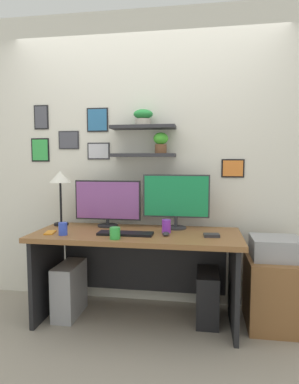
% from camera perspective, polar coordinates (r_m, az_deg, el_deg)
% --- Properties ---
extents(ground_plane, '(8.00, 8.00, 0.00)m').
position_cam_1_polar(ground_plane, '(3.01, -2.18, -21.06)').
color(ground_plane, gray).
extents(back_wall_assembly, '(4.40, 0.24, 2.70)m').
position_cam_1_polar(back_wall_assembly, '(3.12, -0.76, 5.73)').
color(back_wall_assembly, silver).
rests_on(back_wall_assembly, ground).
extents(desk, '(1.70, 0.68, 0.75)m').
position_cam_1_polar(desk, '(2.86, -2.00, -10.79)').
color(desk, brown).
rests_on(desk, ground).
extents(monitor_left, '(0.60, 0.18, 0.41)m').
position_cam_1_polar(monitor_left, '(3.00, -7.19, -1.78)').
color(monitor_left, black).
rests_on(monitor_left, desk).
extents(monitor_right, '(0.57, 0.18, 0.47)m').
position_cam_1_polar(monitor_right, '(2.88, 4.58, -1.19)').
color(monitor_right, '#2D2D33').
rests_on(monitor_right, desk).
extents(keyboard, '(0.44, 0.14, 0.02)m').
position_cam_1_polar(keyboard, '(2.68, -4.16, -7.12)').
color(keyboard, black).
rests_on(keyboard, desk).
extents(computer_mouse, '(0.06, 0.09, 0.03)m').
position_cam_1_polar(computer_mouse, '(2.64, 2.83, -7.18)').
color(computer_mouse, '#2D2D33').
rests_on(computer_mouse, desk).
extents(desk_lamp, '(0.20, 0.20, 0.49)m').
position_cam_1_polar(desk_lamp, '(3.12, -15.07, 1.78)').
color(desk_lamp, black).
rests_on(desk_lamp, desk).
extents(cell_phone, '(0.10, 0.15, 0.01)m').
position_cam_1_polar(cell_phone, '(2.85, -16.69, -6.67)').
color(cell_phone, orange).
rests_on(cell_phone, desk).
extents(coffee_mug, '(0.08, 0.08, 0.09)m').
position_cam_1_polar(coffee_mug, '(2.54, -5.95, -7.03)').
color(coffee_mug, green).
rests_on(coffee_mug, desk).
extents(pen_cup, '(0.07, 0.07, 0.10)m').
position_cam_1_polar(pen_cup, '(2.74, -14.63, -6.13)').
color(pen_cup, blue).
rests_on(pen_cup, desk).
extents(scissors_tray, '(0.13, 0.09, 0.02)m').
position_cam_1_polar(scissors_tray, '(2.65, 10.60, -7.31)').
color(scissors_tray, '#2D2D33').
rests_on(scissors_tray, desk).
extents(water_cup, '(0.07, 0.07, 0.11)m').
position_cam_1_polar(water_cup, '(2.73, 2.91, -5.90)').
color(water_cup, purple).
rests_on(water_cup, desk).
extents(drawer_cabinet, '(0.44, 0.50, 0.56)m').
position_cam_1_polar(drawer_cabinet, '(2.99, 20.59, -15.75)').
color(drawer_cabinet, brown).
rests_on(drawer_cabinet, ground).
extents(printer, '(0.38, 0.34, 0.17)m').
position_cam_1_polar(printer, '(2.88, 20.84, -8.98)').
color(printer, '#9E9EA3').
rests_on(printer, drawer_cabinet).
extents(computer_tower_left, '(0.18, 0.40, 0.45)m').
position_cam_1_polar(computer_tower_left, '(3.07, -13.58, -15.98)').
color(computer_tower_left, '#99999E').
rests_on(computer_tower_left, ground).
extents(computer_tower_right, '(0.18, 0.40, 0.42)m').
position_cam_1_polar(computer_tower_right, '(2.95, 9.91, -17.20)').
color(computer_tower_right, black).
rests_on(computer_tower_right, ground).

